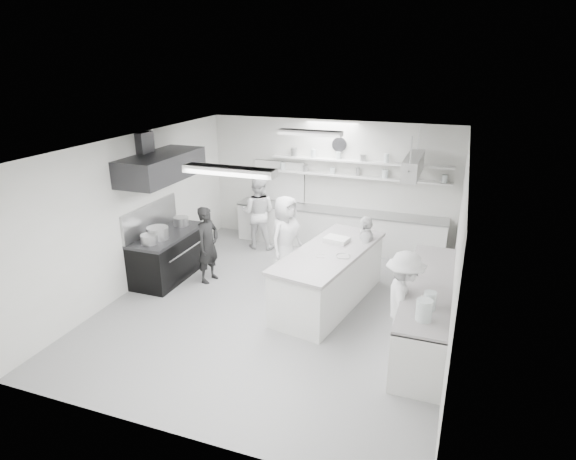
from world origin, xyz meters
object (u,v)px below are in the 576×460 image
(cook_stove, at_px, (208,245))
(cook_back, at_px, (258,213))
(back_counter, at_px, (338,229))
(stove, at_px, (169,256))
(prep_island, at_px, (329,278))
(right_counter, at_px, (427,312))

(cook_stove, distance_m, cook_back, 2.08)
(back_counter, xyz_separation_m, cook_stove, (-2.02, -2.70, 0.33))
(stove, relative_size, back_counter, 0.36)
(stove, bearing_deg, prep_island, 0.29)
(cook_stove, height_order, cook_back, cook_back)
(right_counter, height_order, cook_back, cook_back)
(back_counter, xyz_separation_m, right_counter, (2.35, -3.40, 0.01))
(stove, bearing_deg, back_counter, 43.99)
(prep_island, bearing_deg, cook_stove, -171.08)
(stove, height_order, back_counter, back_counter)
(back_counter, height_order, prep_island, prep_island)
(cook_stove, bearing_deg, right_counter, -89.41)
(stove, xyz_separation_m, prep_island, (3.44, 0.02, 0.05))
(cook_stove, bearing_deg, cook_back, 3.84)
(back_counter, height_order, right_counter, right_counter)
(right_counter, bearing_deg, prep_island, 161.18)
(cook_back, bearing_deg, back_counter, -168.08)
(back_counter, bearing_deg, right_counter, -55.35)
(back_counter, height_order, cook_back, cook_back)
(right_counter, distance_m, prep_island, 1.91)
(stove, bearing_deg, cook_back, 63.36)
(back_counter, height_order, cook_stove, cook_stove)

